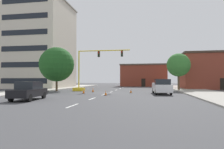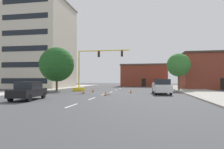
% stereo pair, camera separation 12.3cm
% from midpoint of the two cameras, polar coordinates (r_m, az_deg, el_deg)
% --- Properties ---
extents(ground_plane, '(160.00, 160.00, 0.00)m').
position_cam_midpoint_polar(ground_plane, '(28.38, -1.04, -5.37)').
color(ground_plane, '#424244').
extents(sidewalk_left, '(6.00, 56.00, 0.14)m').
position_cam_midpoint_polar(sidewalk_left, '(40.50, -17.91, -4.04)').
color(sidewalk_left, '#B2ADA3').
rests_on(sidewalk_left, ground_plane).
extents(sidewalk_right, '(6.00, 56.00, 0.14)m').
position_cam_midpoint_polar(sidewalk_right, '(36.76, 22.69, -4.26)').
color(sidewalk_right, '#9E998E').
rests_on(sidewalk_right, ground_plane).
extents(lane_stripe_seg_0, '(0.16, 2.40, 0.01)m').
position_cam_midpoint_polar(lane_stripe_seg_0, '(14.93, -11.38, -8.84)').
color(lane_stripe_seg_0, silver).
rests_on(lane_stripe_seg_0, ground_plane).
extents(lane_stripe_seg_1, '(0.16, 2.40, 0.01)m').
position_cam_midpoint_polar(lane_stripe_seg_1, '(20.13, -5.66, -6.95)').
color(lane_stripe_seg_1, silver).
rests_on(lane_stripe_seg_1, ground_plane).
extents(lane_stripe_seg_2, '(0.16, 2.40, 0.01)m').
position_cam_midpoint_polar(lane_stripe_seg_2, '(25.45, -2.32, -5.81)').
color(lane_stripe_seg_2, silver).
rests_on(lane_stripe_seg_2, ground_plane).
extents(lane_stripe_seg_3, '(0.16, 2.40, 0.01)m').
position_cam_midpoint_polar(lane_stripe_seg_3, '(30.83, -0.16, -5.06)').
color(lane_stripe_seg_3, silver).
rests_on(lane_stripe_seg_3, ground_plane).
extents(lane_stripe_seg_4, '(0.16, 2.40, 0.01)m').
position_cam_midpoint_polar(lane_stripe_seg_4, '(36.25, 1.36, -4.52)').
color(lane_stripe_seg_4, silver).
rests_on(lane_stripe_seg_4, ground_plane).
extents(lane_stripe_seg_5, '(0.16, 2.40, 0.01)m').
position_cam_midpoint_polar(lane_stripe_seg_5, '(41.69, 2.48, -4.13)').
color(lane_stripe_seg_5, silver).
rests_on(lane_stripe_seg_5, ground_plane).
extents(lane_stripe_seg_6, '(0.16, 2.40, 0.01)m').
position_cam_midpoint_polar(lane_stripe_seg_6, '(47.15, 3.35, -3.82)').
color(lane_stripe_seg_6, silver).
rests_on(lane_stripe_seg_6, ground_plane).
extents(building_tall_left, '(12.99, 14.04, 20.25)m').
position_cam_midpoint_polar(building_tall_left, '(50.43, -19.65, 7.97)').
color(building_tall_left, beige).
rests_on(building_tall_left, ground_plane).
extents(building_brick_center, '(13.11, 10.12, 6.29)m').
position_cam_midpoint_polar(building_brick_center, '(59.07, 9.30, -0.27)').
color(building_brick_center, brown).
rests_on(building_brick_center, ground_plane).
extents(building_row_right, '(13.60, 9.86, 7.40)m').
position_cam_midpoint_polar(building_row_right, '(46.39, 27.65, 0.89)').
color(building_row_right, brown).
rests_on(building_row_right, ground_plane).
extents(traffic_signal_gantry, '(9.54, 1.20, 6.83)m').
position_cam_midpoint_polar(traffic_signal_gantry, '(33.32, -7.45, -0.88)').
color(traffic_signal_gantry, yellow).
rests_on(traffic_signal_gantry, ground_plane).
extents(tree_left_near, '(5.81, 5.81, 7.40)m').
position_cam_midpoint_polar(tree_left_near, '(34.52, -15.59, 2.83)').
color(tree_left_near, brown).
rests_on(tree_left_near, ground_plane).
extents(tree_right_mid, '(4.14, 4.14, 6.60)m').
position_cam_midpoint_polar(tree_right_mid, '(36.99, 18.85, 2.61)').
color(tree_right_mid, brown).
rests_on(tree_right_mid, ground_plane).
extents(pickup_truck_white, '(2.31, 5.51, 1.99)m').
position_cam_midpoint_polar(pickup_truck_white, '(26.89, 14.25, -3.46)').
color(pickup_truck_white, white).
rests_on(pickup_truck_white, ground_plane).
extents(sedan_black_near_left, '(2.36, 4.69, 1.74)m').
position_cam_midpoint_polar(sedan_black_near_left, '(20.20, -22.91, -4.31)').
color(sedan_black_near_left, black).
rests_on(sedan_black_near_left, ground_plane).
extents(traffic_cone_roadside_a, '(0.36, 0.36, 0.60)m').
position_cam_midpoint_polar(traffic_cone_roadside_a, '(28.57, 5.60, -4.75)').
color(traffic_cone_roadside_a, black).
rests_on(traffic_cone_roadside_a, ground_plane).
extents(traffic_cone_roadside_b, '(0.36, 0.36, 0.73)m').
position_cam_midpoint_polar(traffic_cone_roadside_b, '(27.41, -8.12, -4.75)').
color(traffic_cone_roadside_b, black).
rests_on(traffic_cone_roadside_b, ground_plane).
extents(traffic_cone_roadside_c, '(0.36, 0.36, 0.60)m').
position_cam_midpoint_polar(traffic_cone_roadside_c, '(24.01, -1.76, -5.37)').
color(traffic_cone_roadside_c, black).
rests_on(traffic_cone_roadside_c, ground_plane).
extents(traffic_cone_roadside_d, '(0.36, 0.36, 0.65)m').
position_cam_midpoint_polar(traffic_cone_roadside_d, '(30.48, -5.44, -4.50)').
color(traffic_cone_roadside_d, black).
rests_on(traffic_cone_roadside_d, ground_plane).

